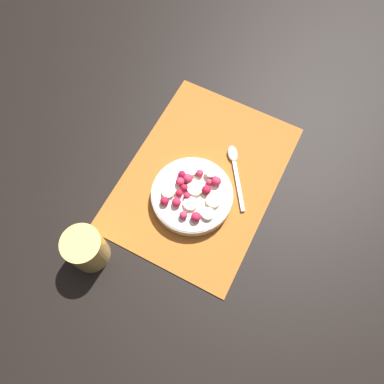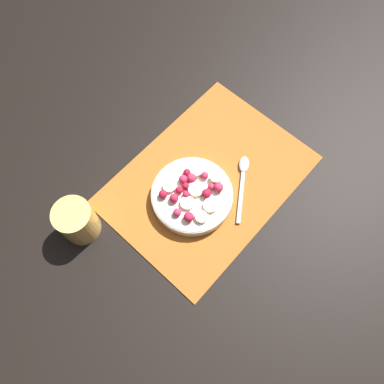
{
  "view_description": "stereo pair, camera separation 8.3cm",
  "coord_description": "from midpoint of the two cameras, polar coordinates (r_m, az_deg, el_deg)",
  "views": [
    {
      "loc": [
        0.35,
        0.15,
        0.81
      ],
      "look_at": [
        0.06,
        0.01,
        0.04
      ],
      "focal_mm": 35.0,
      "sensor_mm": 36.0,
      "label": 1
    },
    {
      "loc": [
        0.3,
        0.22,
        0.81
      ],
      "look_at": [
        0.06,
        0.01,
        0.04
      ],
      "focal_mm": 35.0,
      "sensor_mm": 36.0,
      "label": 2
    }
  ],
  "objects": [
    {
      "name": "fruit_bowl",
      "position": [
        0.85,
        -2.77,
        -0.76
      ],
      "size": [
        0.19,
        0.19,
        0.05
      ],
      "color": "silver",
      "rests_on": "placemat"
    },
    {
      "name": "ground_plane",
      "position": [
        0.89,
        -1.17,
        2.0
      ],
      "size": [
        3.0,
        3.0,
        0.0
      ],
      "primitive_type": "plane",
      "color": "black"
    },
    {
      "name": "spoon",
      "position": [
        0.9,
        3.92,
        3.87
      ],
      "size": [
        0.15,
        0.11,
        0.01
      ],
      "rotation": [
        0.0,
        0.0,
        3.74
      ],
      "color": "#B2B2B7",
      "rests_on": "placemat"
    },
    {
      "name": "placemat",
      "position": [
        0.89,
        -1.17,
        2.08
      ],
      "size": [
        0.47,
        0.34,
        0.01
      ],
      "color": "#B26023",
      "rests_on": "ground_plane"
    },
    {
      "name": "drinking_glass",
      "position": [
        0.83,
        -18.64,
        -8.59
      ],
      "size": [
        0.08,
        0.08,
        0.1
      ],
      "color": "#F4CC66",
      "rests_on": "ground_plane"
    }
  ]
}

